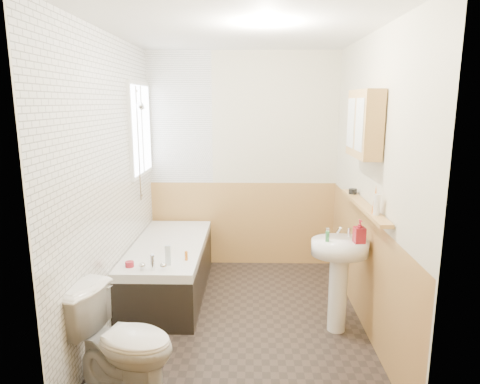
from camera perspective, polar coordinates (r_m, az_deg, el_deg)
name	(u,v)px	position (r m, az deg, el deg)	size (l,w,h in m)	color
floor	(240,319)	(4.06, -0.05, -16.56)	(2.80, 2.80, 0.00)	black
ceiling	(240,29)	(3.61, -0.06, 20.93)	(2.80, 2.80, 0.00)	white
wall_back	(243,161)	(5.02, 0.34, 4.09)	(2.20, 0.02, 2.50)	beige
wall_front	(233,235)	(2.26, -0.93, -5.69)	(2.20, 0.02, 2.50)	beige
wall_left	(110,184)	(3.82, -16.94, 1.08)	(0.02, 2.80, 2.50)	beige
wall_right	(371,185)	(3.77, 17.06, 0.93)	(0.02, 2.80, 2.50)	beige
wainscot_right	(363,268)	(3.97, 16.08, -9.75)	(0.01, 2.80, 1.00)	tan
wainscot_front	(234,360)	(2.61, -0.85, -21.44)	(2.20, 0.01, 1.00)	tan
wainscot_back	(242,224)	(5.16, 0.32, -4.23)	(2.20, 0.01, 1.00)	tan
tile_cladding_left	(113,184)	(3.82, -16.62, 1.08)	(0.01, 2.80, 2.50)	white
tile_return_back	(179,118)	(5.02, -8.08, 9.70)	(0.75, 0.01, 1.50)	white
window	(141,129)	(4.67, -13.05, 8.12)	(0.03, 0.79, 0.99)	white
bathtub	(170,267)	(4.49, -9.38, -9.85)	(0.70, 1.63, 0.68)	black
shower_riser	(139,135)	(4.47, -13.35, 7.46)	(0.10, 0.08, 1.15)	silver
toilet	(122,342)	(3.13, -15.42, -18.76)	(0.41, 0.74, 0.72)	white
sink	(339,267)	(3.74, 13.06, -9.66)	(0.47, 0.38, 0.92)	white
pine_shelf	(364,206)	(3.71, 16.19, -1.77)	(0.10, 1.24, 0.03)	tan
medicine_cabinet	(364,124)	(3.65, 16.21, 8.72)	(0.15, 0.60, 0.54)	tan
foam_can	(377,205)	(3.36, 17.78, -1.61)	(0.05, 0.05, 0.16)	silver
green_bottle	(375,199)	(3.40, 17.60, -0.90)	(0.04, 0.04, 0.22)	orange
black_jar	(353,191)	(4.08, 14.81, 0.10)	(0.07, 0.07, 0.05)	black
soap_bottle	(359,238)	(3.62, 15.60, -5.86)	(0.09, 0.19, 0.09)	maroon
clear_bottle	(327,236)	(3.59, 11.58, -5.82)	(0.03, 0.03, 0.09)	#388447
blue_gel	(168,255)	(3.80, -9.60, -8.32)	(0.05, 0.03, 0.18)	silver
cream_jar	(130,264)	(3.86, -14.51, -9.31)	(0.07, 0.07, 0.05)	maroon
orange_bottle	(186,256)	(3.91, -7.18, -8.45)	(0.03, 0.03, 0.08)	orange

